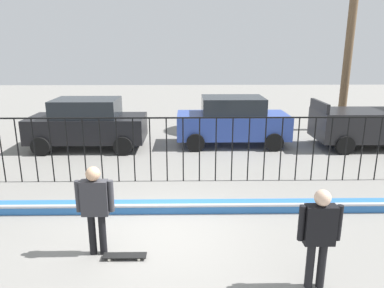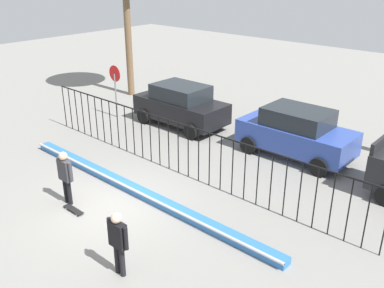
{
  "view_description": "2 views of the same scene",
  "coord_description": "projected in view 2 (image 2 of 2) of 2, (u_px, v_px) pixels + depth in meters",
  "views": [
    {
      "loc": [
        0.57,
        -6.78,
        3.78
      ],
      "look_at": [
        0.71,
        2.71,
        1.19
      ],
      "focal_mm": 33.58,
      "sensor_mm": 36.0,
      "label": 1
    },
    {
      "loc": [
        9.29,
        -6.72,
        6.82
      ],
      "look_at": [
        0.71,
        2.94,
        1.32
      ],
      "focal_mm": 39.71,
      "sensor_mm": 36.0,
      "label": 2
    }
  ],
  "objects": [
    {
      "name": "stop_sign",
      "position": [
        115.0,
        84.0,
        19.86
      ],
      "size": [
        0.76,
        0.07,
        2.5
      ],
      "color": "slate",
      "rests_on": "ground"
    },
    {
      "name": "perimeter_fence",
      "position": [
        178.0,
        142.0,
        14.59
      ],
      "size": [
        14.04,
        0.04,
        1.88
      ],
      "color": "black",
      "rests_on": "ground"
    },
    {
      "name": "parked_car_black",
      "position": [
        181.0,
        105.0,
        19.03
      ],
      "size": [
        4.3,
        2.12,
        1.9
      ],
      "rotation": [
        0.0,
        0.0,
        0.01
      ],
      "color": "black",
      "rests_on": "ground"
    },
    {
      "name": "camera_operator",
      "position": [
        118.0,
        238.0,
        9.74
      ],
      "size": [
        0.68,
        0.26,
        1.69
      ],
      "rotation": [
        0.0,
        0.0,
        2.9
      ],
      "color": "black",
      "rests_on": "ground"
    },
    {
      "name": "bowl_coping_ledge",
      "position": [
        136.0,
        190.0,
        13.62
      ],
      "size": [
        11.0,
        0.4,
        0.27
      ],
      "color": "#2D6BB7",
      "rests_on": "ground"
    },
    {
      "name": "skateboarder",
      "position": [
        65.0,
        173.0,
        12.72
      ],
      "size": [
        0.7,
        0.26,
        1.73
      ],
      "rotation": [
        0.0,
        0.0,
        -0.29
      ],
      "color": "black",
      "rests_on": "ground"
    },
    {
      "name": "parked_car_blue",
      "position": [
        296.0,
        132.0,
        15.95
      ],
      "size": [
        4.3,
        2.12,
        1.9
      ],
      "rotation": [
        0.0,
        0.0,
        -0.03
      ],
      "color": "#2D479E",
      "rests_on": "ground"
    },
    {
      "name": "skateboard",
      "position": [
        74.0,
        210.0,
        12.66
      ],
      "size": [
        0.8,
        0.2,
        0.07
      ],
      "rotation": [
        0.0,
        0.0,
        -0.21
      ],
      "color": "black",
      "rests_on": "ground"
    },
    {
      "name": "ground_plane",
      "position": [
        111.0,
        206.0,
        12.97
      ],
      "size": [
        60.0,
        60.0,
        0.0
      ],
      "primitive_type": "plane",
      "color": "gray"
    }
  ]
}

